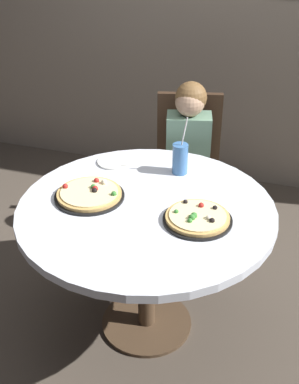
{
  "coord_description": "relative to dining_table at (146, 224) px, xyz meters",
  "views": [
    {
      "loc": [
        0.63,
        -1.89,
        2.03
      ],
      "look_at": [
        0.0,
        0.05,
        0.8
      ],
      "focal_mm": 47.67,
      "sensor_mm": 36.0,
      "label": 1
    }
  ],
  "objects": [
    {
      "name": "pizza_cheese",
      "position": [
        -0.28,
        -0.01,
        0.12
      ],
      "size": [
        0.34,
        0.34,
        0.05
      ],
      "color": "black",
      "rests_on": "dining_table"
    },
    {
      "name": "soda_cup",
      "position": [
        0.06,
        0.36,
        0.18
      ],
      "size": [
        0.08,
        0.08,
        0.31
      ],
      "color": "#3F72B2",
      "rests_on": "dining_table"
    },
    {
      "name": "pizza_veggie",
      "position": [
        0.25,
        -0.04,
        0.12
      ],
      "size": [
        0.31,
        0.31,
        0.05
      ],
      "color": "black",
      "rests_on": "dining_table"
    },
    {
      "name": "dining_table",
      "position": [
        0.0,
        0.0,
        0.0
      ],
      "size": [
        1.21,
        1.21,
        0.75
      ],
      "color": "silver",
      "rests_on": "ground_plane"
    },
    {
      "name": "diner_child",
      "position": [
        0.02,
        0.73,
        -0.17
      ],
      "size": [
        0.34,
        0.43,
        1.08
      ],
      "color": "#3F4766",
      "rests_on": "ground_plane"
    },
    {
      "name": "plate_small",
      "position": [
        -0.3,
        0.36,
        0.1
      ],
      "size": [
        0.18,
        0.18,
        0.01
      ],
      "primitive_type": "cylinder",
      "color": "white",
      "rests_on": "dining_table"
    },
    {
      "name": "ground_plane",
      "position": [
        0.0,
        0.0,
        -0.65
      ],
      "size": [
        8.0,
        8.0,
        0.0
      ],
      "primitive_type": "plane",
      "color": "#4C4238"
    },
    {
      "name": "chair_wooden",
      "position": [
        -0.02,
        0.91,
        -0.12
      ],
      "size": [
        0.49,
        0.49,
        0.95
      ],
      "color": "#382619",
      "rests_on": "ground_plane"
    }
  ]
}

